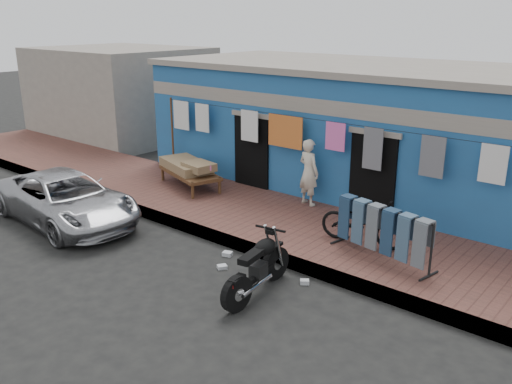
{
  "coord_description": "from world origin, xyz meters",
  "views": [
    {
      "loc": [
        6.65,
        -6.01,
        4.54
      ],
      "look_at": [
        0.0,
        2.0,
        1.15
      ],
      "focal_mm": 38.0,
      "sensor_mm": 36.0,
      "label": 1
    }
  ],
  "objects_px": {
    "jeans_rack": "(383,232)",
    "charpoy": "(190,174)",
    "bicycle": "(363,218)",
    "motorcycle": "(257,266)",
    "car": "(66,198)",
    "seated_person": "(309,172)"
  },
  "relations": [
    {
      "from": "car",
      "to": "motorcycle",
      "type": "xyz_separation_m",
      "value": [
        5.53,
        0.17,
        -0.06
      ]
    },
    {
      "from": "motorcycle",
      "to": "charpoy",
      "type": "height_order",
      "value": "motorcycle"
    },
    {
      "from": "seated_person",
      "to": "jeans_rack",
      "type": "relative_size",
      "value": 0.73
    },
    {
      "from": "car",
      "to": "charpoy",
      "type": "bearing_deg",
      "value": -9.6
    },
    {
      "from": "seated_person",
      "to": "motorcycle",
      "type": "xyz_separation_m",
      "value": [
        1.58,
        -3.82,
        -0.51
      ]
    },
    {
      "from": "charpoy",
      "to": "bicycle",
      "type": "bearing_deg",
      "value": -4.85
    },
    {
      "from": "bicycle",
      "to": "motorcycle",
      "type": "relative_size",
      "value": 0.99
    },
    {
      "from": "jeans_rack",
      "to": "motorcycle",
      "type": "bearing_deg",
      "value": -118.66
    },
    {
      "from": "car",
      "to": "bicycle",
      "type": "height_order",
      "value": "bicycle"
    },
    {
      "from": "charpoy",
      "to": "motorcycle",
      "type": "bearing_deg",
      "value": -32.13
    },
    {
      "from": "motorcycle",
      "to": "charpoy",
      "type": "bearing_deg",
      "value": 138.49
    },
    {
      "from": "bicycle",
      "to": "jeans_rack",
      "type": "distance_m",
      "value": 0.71
    },
    {
      "from": "motorcycle",
      "to": "bicycle",
      "type": "bearing_deg",
      "value": 67.77
    },
    {
      "from": "motorcycle",
      "to": "jeans_rack",
      "type": "distance_m",
      "value": 2.5
    },
    {
      "from": "seated_person",
      "to": "motorcycle",
      "type": "relative_size",
      "value": 0.93
    },
    {
      "from": "car",
      "to": "seated_person",
      "type": "xyz_separation_m",
      "value": [
        3.95,
        3.99,
        0.46
      ]
    },
    {
      "from": "motorcycle",
      "to": "charpoy",
      "type": "relative_size",
      "value": 0.74
    },
    {
      "from": "bicycle",
      "to": "charpoy",
      "type": "height_order",
      "value": "bicycle"
    },
    {
      "from": "seated_person",
      "to": "bicycle",
      "type": "height_order",
      "value": "seated_person"
    },
    {
      "from": "jeans_rack",
      "to": "charpoy",
      "type": "bearing_deg",
      "value": 172.28
    },
    {
      "from": "seated_person",
      "to": "jeans_rack",
      "type": "bearing_deg",
      "value": 162.17
    },
    {
      "from": "seated_person",
      "to": "charpoy",
      "type": "height_order",
      "value": "seated_person"
    }
  ]
}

